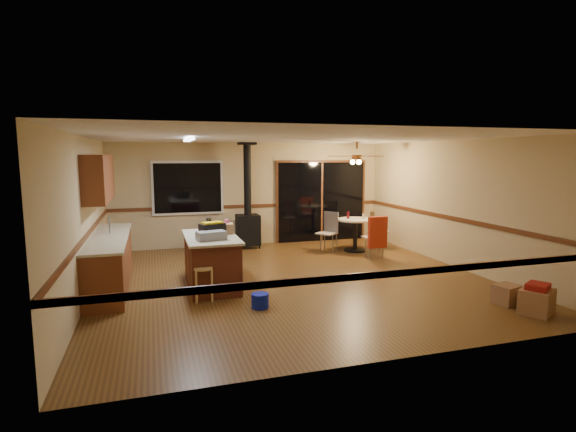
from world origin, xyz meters
name	(u,v)px	position (x,y,z in m)	size (l,w,h in m)	color
floor	(293,279)	(0.00, 0.00, 0.00)	(7.00, 7.00, 0.00)	#583818
ceiling	(293,138)	(0.00, 0.00, 2.60)	(7.00, 7.00, 0.00)	silver
wall_back	(252,194)	(0.00, 3.50, 1.30)	(7.00, 7.00, 0.00)	tan
wall_front	(390,247)	(0.00, -3.50, 1.30)	(7.00, 7.00, 0.00)	tan
wall_left	(84,218)	(-3.50, 0.00, 1.30)	(7.00, 7.00, 0.00)	tan
wall_right	(455,204)	(3.50, 0.00, 1.30)	(7.00, 7.00, 0.00)	tan
chair_rail	(293,226)	(0.00, 0.00, 1.00)	(7.00, 7.00, 0.08)	#512914
window	(188,188)	(-1.60, 3.45, 1.50)	(1.72, 0.10, 1.32)	black
sliding_door	(321,202)	(1.90, 3.45, 1.05)	(2.52, 0.10, 2.10)	black
lower_cabinets	(110,262)	(-3.20, 0.50, 0.43)	(0.60, 3.00, 0.86)	brown
countertop	(109,237)	(-3.20, 0.50, 0.88)	(0.64, 3.04, 0.04)	#BCB492
upper_cabinets	(99,178)	(-3.33, 0.70, 1.90)	(0.35, 2.00, 0.80)	brown
kitchen_island	(211,261)	(-1.50, 0.00, 0.45)	(0.88, 1.68, 0.90)	#522314
wood_stove	(248,219)	(-0.20, 3.05, 0.73)	(0.55, 0.50, 2.52)	black
ceiling_fan	(357,159)	(2.19, 1.94, 2.21)	(0.24, 0.24, 0.55)	brown
fluorescent_strip	(189,140)	(-1.80, 0.30, 2.56)	(0.10, 1.20, 0.04)	white
toolbox_grey	(211,236)	(-1.54, -0.39, 0.97)	(0.47, 0.26, 0.15)	slate
toolbox_black	(212,230)	(-1.48, -0.12, 1.02)	(0.42, 0.22, 0.23)	black
toolbox_yellow_lid	(212,223)	(-1.48, -0.12, 1.15)	(0.35, 0.18, 0.03)	gold
box_on_island	(227,228)	(-1.18, 0.16, 0.99)	(0.20, 0.27, 0.18)	#8A603D
bottle_dark	(209,226)	(-1.52, 0.11, 1.05)	(0.09, 0.09, 0.30)	black
bottle_pink	(227,226)	(-1.18, 0.22, 1.02)	(0.08, 0.08, 0.24)	#D84C8C
bottle_white	(218,228)	(-1.32, 0.32, 0.98)	(0.05, 0.05, 0.16)	white
bar_stool	(203,284)	(-1.73, -0.76, 0.27)	(0.30, 0.30, 0.55)	tan
blue_bucket	(260,301)	(-0.95, -1.36, 0.11)	(0.27, 0.27, 0.22)	#0C1BA9
dining_table	(355,229)	(2.19, 1.94, 0.53)	(0.86, 0.86, 0.78)	black
glass_red	(348,215)	(2.04, 2.04, 0.87)	(0.06, 0.06, 0.17)	#590C14
glass_cream	(363,216)	(2.37, 1.89, 0.84)	(0.05, 0.05, 0.13)	beige
chair_left	(329,227)	(1.58, 2.10, 0.59)	(0.56, 0.56, 0.51)	tan
chair_near	(377,232)	(2.30, 1.06, 0.60)	(0.44, 0.47, 0.70)	tan
chair_right	(373,225)	(2.73, 2.07, 0.60)	(0.60, 0.58, 0.70)	tan
box_under_window	(203,243)	(-1.32, 3.06, 0.18)	(0.44, 0.36, 0.36)	#8A603D
box_corner_a	(537,301)	(2.85, -2.78, 0.18)	(0.48, 0.40, 0.36)	#8A603D
box_corner_b	(507,294)	(2.76, -2.30, 0.15)	(0.37, 0.32, 0.30)	#8A603D
box_small_red	(538,286)	(2.85, -2.78, 0.41)	(0.33, 0.27, 0.09)	maroon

